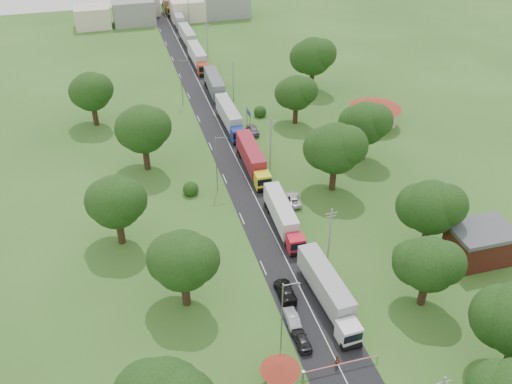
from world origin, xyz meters
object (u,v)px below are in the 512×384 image
object	(u,v)px
info_sign	(249,115)
truck_0	(328,291)
car_lane_mid	(292,318)
boom_barrier	(330,367)
car_lane_front	(302,340)
guard_booth	(280,371)
pedestrian_near	(337,362)

from	to	relation	value
info_sign	truck_0	world-z (taller)	truck_0
car_lane_mid	boom_barrier	bearing A→B (deg)	103.59
boom_barrier	car_lane_front	size ratio (longest dim) A/B	2.33
guard_booth	car_lane_front	distance (m)	6.50
guard_booth	truck_0	bearing A→B (deg)	46.64
car_lane_front	pedestrian_near	xyz separation A→B (m)	(2.73, -4.23, 0.11)
guard_booth	car_lane_mid	xyz separation A→B (m)	(4.20, 8.40, -1.50)
car_lane_front	boom_barrier	bearing A→B (deg)	108.28
info_sign	pedestrian_near	size ratio (longest dim) A/B	2.61
info_sign	car_lane_mid	xyz separation A→B (m)	(-8.20, -51.60, -2.34)
truck_0	boom_barrier	bearing A→B (deg)	-110.19
info_sign	car_lane_front	bearing A→B (deg)	-98.44
guard_booth	info_sign	world-z (taller)	info_sign
guard_booth	car_lane_front	world-z (taller)	guard_booth
guard_booth	truck_0	distance (m)	13.93
truck_0	car_lane_mid	bearing A→B (deg)	-162.15
boom_barrier	info_sign	xyz separation A→B (m)	(6.56, 60.00, 2.11)
boom_barrier	car_lane_mid	world-z (taller)	car_lane_mid
truck_0	pedestrian_near	distance (m)	10.09
car_lane_front	car_lane_mid	world-z (taller)	car_lane_front
boom_barrier	guard_booth	size ratio (longest dim) A/B	2.10
guard_booth	pedestrian_near	world-z (taller)	guard_booth
guard_booth	info_sign	distance (m)	61.27
boom_barrier	info_sign	bearing A→B (deg)	83.76
boom_barrier	guard_booth	bearing A→B (deg)	-179.99
car_lane_front	info_sign	bearing A→B (deg)	-99.32
truck_0	car_lane_mid	xyz separation A→B (m)	(-5.37, -1.73, -1.60)
car_lane_front	car_lane_mid	size ratio (longest dim) A/B	0.98
guard_booth	car_lane_mid	bearing A→B (deg)	63.44
car_lane_front	pedestrian_near	distance (m)	5.03
info_sign	car_lane_mid	size ratio (longest dim) A/B	1.02
guard_booth	truck_0	xyz separation A→B (m)	(9.57, 10.13, 0.10)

